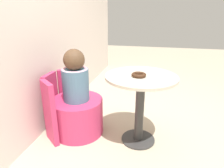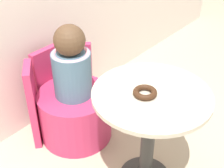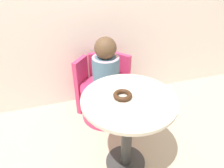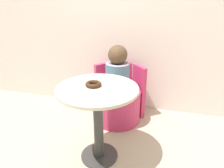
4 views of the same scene
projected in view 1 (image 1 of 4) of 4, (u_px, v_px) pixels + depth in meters
The scene contains 8 objects.
ground_plane at pixel (142, 146), 2.01m from camera, with size 12.00×12.00×0.00m, color #B7A88E.
back_wall at pixel (25, 20), 1.83m from camera, with size 6.00×0.06×2.40m.
round_table at pixel (140, 94), 1.92m from camera, with size 0.68×0.68×0.71m.
tub_chair at pixel (78, 116), 2.19m from camera, with size 0.55×0.55×0.39m.
booth_backrest at pixel (58, 103), 2.19m from camera, with size 0.65×0.24×0.65m.
child_figure at pixel (75, 77), 2.04m from camera, with size 0.28×0.28×0.54m.
donut at pixel (139, 75), 1.82m from camera, with size 0.13×0.13×0.03m.
paper_napkin at pixel (158, 77), 1.82m from camera, with size 0.13×0.13×0.01m.
Camera 1 is at (-1.69, -0.08, 1.28)m, focal length 32.00 mm.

